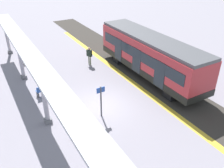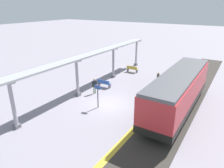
# 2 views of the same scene
# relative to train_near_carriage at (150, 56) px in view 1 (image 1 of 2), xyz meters

# --- Properties ---
(ground_plane) EXTENTS (176.00, 176.00, 0.00)m
(ground_plane) POSITION_rel_train_near_carriage_xyz_m (5.69, 1.97, -1.83)
(ground_plane) COLOR gray
(tactile_edge_strip) EXTENTS (0.47, 34.24, 0.01)m
(tactile_edge_strip) POSITION_rel_train_near_carriage_xyz_m (1.83, 1.97, -1.82)
(tactile_edge_strip) COLOR gold
(tactile_edge_strip) RESTS_ON ground
(trackbed) EXTENTS (3.20, 46.24, 0.01)m
(trackbed) POSITION_rel_train_near_carriage_xyz_m (-0.01, 1.97, -1.82)
(trackbed) COLOR #38332D
(trackbed) RESTS_ON ground
(train_near_carriage) EXTENTS (2.65, 11.32, 3.48)m
(train_near_carriage) POSITION_rel_train_near_carriage_xyz_m (0.00, 0.00, 0.00)
(train_near_carriage) COLOR #B72D33
(train_near_carriage) RESTS_ON ground
(canopy_pillar_nearest) EXTENTS (1.10, 0.44, 3.75)m
(canopy_pillar_nearest) POSITION_rel_train_near_carriage_xyz_m (9.33, -11.27, 0.07)
(canopy_pillar_nearest) COLOR slate
(canopy_pillar_nearest) RESTS_ON ground
(canopy_pillar_second) EXTENTS (1.10, 0.44, 3.75)m
(canopy_pillar_second) POSITION_rel_train_near_carriage_xyz_m (9.33, -4.77, 0.07)
(canopy_pillar_second) COLOR slate
(canopy_pillar_second) RESTS_ON ground
(canopy_pillar_third) EXTENTS (1.10, 0.44, 3.75)m
(canopy_pillar_third) POSITION_rel_train_near_carriage_xyz_m (9.33, 1.98, 0.07)
(canopy_pillar_third) COLOR slate
(canopy_pillar_third) RESTS_ON ground
(canopy_beam) EXTENTS (1.20, 27.18, 0.16)m
(canopy_beam) POSITION_rel_train_near_carriage_xyz_m (9.33, 1.93, 2.00)
(canopy_beam) COLOR #A8AAB2
(canopy_beam) RESTS_ON canopy_pillar_nearest
(bench_mid_platform) EXTENTS (1.52, 0.53, 0.86)m
(bench_mid_platform) POSITION_rel_train_near_carriage_xyz_m (8.41, -1.32, -1.38)
(bench_mid_platform) COLOR #3057A9
(bench_mid_platform) RESTS_ON ground
(bench_far_end) EXTENTS (1.52, 0.50, 0.86)m
(bench_far_end) POSITION_rel_train_near_carriage_xyz_m (8.26, -7.94, -1.38)
(bench_far_end) COLOR gold
(bench_far_end) RESTS_ON ground
(platform_info_sign) EXTENTS (0.56, 0.10, 2.20)m
(platform_info_sign) POSITION_rel_train_near_carriage_xyz_m (6.11, 3.01, -0.50)
(platform_info_sign) COLOR #4C4C51
(platform_info_sign) RESTS_ON ground
(passenger_waiting_near_edge) EXTENTS (0.43, 0.54, 1.71)m
(passenger_waiting_near_edge) POSITION_rel_train_near_carriage_xyz_m (3.36, -4.53, -0.76)
(passenger_waiting_near_edge) COLOR #545C3E
(passenger_waiting_near_edge) RESTS_ON ground
(passenger_by_the_benches) EXTENTS (0.39, 0.50, 1.60)m
(passenger_by_the_benches) POSITION_rel_train_near_carriage_xyz_m (8.25, 0.64, -0.83)
(passenger_by_the_benches) COLOR #4F6D46
(passenger_by_the_benches) RESTS_ON ground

